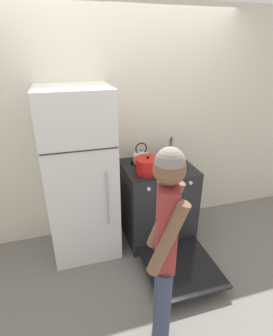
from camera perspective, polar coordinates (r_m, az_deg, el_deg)
ground_plane at (r=3.57m, az=-2.30°, el=-11.58°), size 14.00×14.00×0.00m
wall_back at (r=3.03m, az=-2.85°, el=8.66°), size 10.00×0.06×2.55m
refrigerator at (r=2.76m, az=-12.05°, el=-1.83°), size 0.69×0.65×1.80m
stove_range at (r=3.09m, az=4.72°, el=-7.69°), size 0.76×1.40×0.92m
dutch_oven_pot at (r=2.70m, az=2.45°, el=0.53°), size 0.30×0.26×0.19m
tea_kettle at (r=2.94m, az=1.04°, el=2.43°), size 0.22×0.18×0.24m
utensil_jar at (r=3.06m, az=7.21°, el=3.18°), size 0.11×0.10×0.28m
person at (r=1.79m, az=6.23°, el=-16.81°), size 0.33×0.38×1.61m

